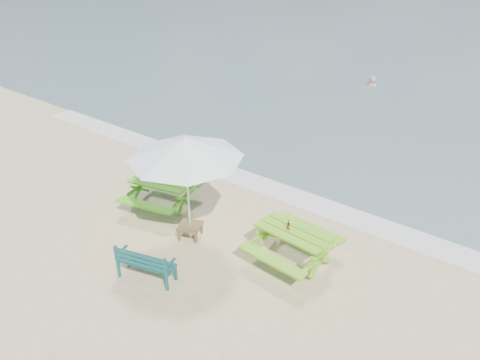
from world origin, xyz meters
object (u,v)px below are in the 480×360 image
Objects in this scene: patio_umbrella at (185,148)px; picnic_table_right at (293,246)px; side_table at (190,231)px; swimmer at (370,94)px; beer_bottle at (288,226)px; picnic_table_left at (162,194)px; park_bench at (147,269)px.

picnic_table_right is at bearing 16.58° from patio_umbrella.
patio_umbrella is at bearing -163.42° from picnic_table_right.
side_table is 0.40× the size of swimmer.
side_table is at bearing -162.76° from beer_bottle.
picnic_table_right is 1.12× the size of swimmer.
side_table is (-2.50, -0.74, -0.21)m from picnic_table_right.
patio_umbrella is (1.61, -0.61, 2.05)m from picnic_table_left.
picnic_table_left is 3.02m from park_bench.
patio_umbrella reaches higher than swimmer.
picnic_table_right reaches higher than swimmer.
beer_bottle is 0.14× the size of swimmer.
patio_umbrella is 2.00× the size of swimmer.
side_table is 14.81m from swimmer.
picnic_table_left reaches higher than side_table.
beer_bottle reaches higher than picnic_table_left.
park_bench is (1.91, -2.34, -0.13)m from picnic_table_left.
beer_bottle is 14.57m from swimmer.
side_table is 2.94× the size of beer_bottle.
swimmer is at bearing 89.68° from picnic_table_left.
beer_bottle is at bearing 50.00° from park_bench.
swimmer is (-1.53, 14.72, -2.86)m from patio_umbrella.
swimmer is at bearing 105.54° from beer_bottle.
beer_bottle reaches higher than park_bench.
park_bench reaches higher than swimmer.
park_bench is 1.75m from side_table.
side_table is (1.61, -0.61, -0.20)m from picnic_table_left.
picnic_table_left is 3.04× the size of side_table.
park_bench is at bearing -80.15° from side_table.
beer_bottle reaches higher than picnic_table_right.
park_bench is at bearing -50.76° from picnic_table_left.
patio_umbrella reaches higher than beer_bottle.
swimmer reaches higher than side_table.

